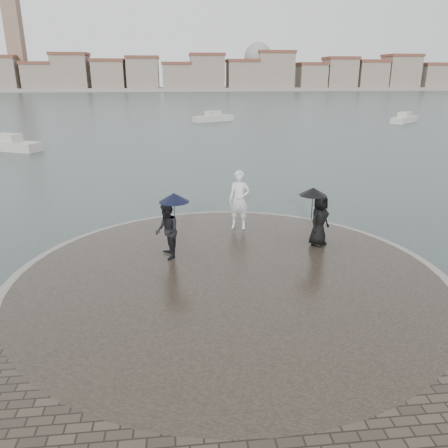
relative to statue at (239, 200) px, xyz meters
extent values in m
plane|color=#2B3835|center=(-0.86, -7.47, -1.44)|extent=(400.00, 400.00, 0.00)
cylinder|color=gray|center=(-0.86, -3.97, -1.28)|extent=(12.50, 12.50, 0.32)
cylinder|color=#2D261E|center=(-0.86, -3.97, -1.26)|extent=(11.90, 11.90, 0.36)
imported|color=silver|center=(0.00, 0.00, 0.00)|extent=(0.91, 0.74, 2.15)
imported|color=black|center=(-2.60, -2.51, -0.20)|extent=(0.81, 0.96, 1.75)
cylinder|color=black|center=(-2.35, -2.41, 0.27)|extent=(0.02, 0.02, 0.90)
cone|color=black|center=(-2.35, -2.41, 0.82)|extent=(0.95, 0.95, 0.28)
imported|color=black|center=(2.39, -1.97, -0.21)|extent=(1.00, 0.96, 1.73)
cylinder|color=black|center=(2.14, -1.87, 0.22)|extent=(0.02, 0.02, 0.90)
cone|color=black|center=(2.14, -1.87, 0.74)|extent=(0.93, 0.93, 0.26)
cube|color=gray|center=(-0.86, 155.53, -0.84)|extent=(260.00, 20.00, 1.20)
cube|color=gray|center=(-60.86, 152.53, 4.06)|extent=(11.00, 10.00, 11.00)
cube|color=brown|center=(-60.86, 152.53, 10.06)|extent=(11.60, 10.60, 1.00)
cube|color=gray|center=(-48.86, 152.53, 3.06)|extent=(10.00, 10.00, 9.00)
cube|color=brown|center=(-48.86, 152.53, 8.06)|extent=(10.60, 10.60, 1.00)
cube|color=gray|center=(-37.86, 152.53, 4.56)|extent=(12.00, 10.00, 12.00)
cube|color=brown|center=(-37.86, 152.53, 11.06)|extent=(12.60, 10.60, 1.00)
cube|color=gray|center=(-24.86, 152.53, 3.56)|extent=(11.00, 10.00, 10.00)
cube|color=brown|center=(-24.86, 152.53, 9.06)|extent=(11.60, 10.60, 1.00)
cube|color=gray|center=(-12.86, 152.53, 4.06)|extent=(11.00, 10.00, 11.00)
cube|color=brown|center=(-12.86, 152.53, 10.06)|extent=(11.60, 10.60, 1.00)
cube|color=gray|center=(-0.86, 152.53, 3.06)|extent=(10.00, 10.00, 9.00)
cube|color=brown|center=(-0.86, 152.53, 8.06)|extent=(10.60, 10.60, 1.00)
cube|color=gray|center=(10.14, 152.53, 4.56)|extent=(12.00, 10.00, 12.00)
cube|color=brown|center=(10.14, 152.53, 11.06)|extent=(12.60, 10.60, 1.00)
cube|color=gray|center=(23.14, 152.53, 3.56)|extent=(11.00, 10.00, 10.00)
cube|color=brown|center=(23.14, 152.53, 9.06)|extent=(11.60, 10.60, 1.00)
cube|color=gray|center=(35.14, 152.53, 5.06)|extent=(13.00, 10.00, 13.00)
cube|color=brown|center=(35.14, 152.53, 12.06)|extent=(13.60, 10.60, 1.00)
cube|color=gray|center=(49.14, 152.53, 3.06)|extent=(10.00, 10.00, 9.00)
cube|color=brown|center=(49.14, 152.53, 8.06)|extent=(10.60, 10.60, 1.00)
cube|color=gray|center=(60.14, 152.53, 4.06)|extent=(11.00, 10.00, 11.00)
cube|color=brown|center=(60.14, 152.53, 10.06)|extent=(11.60, 10.60, 1.00)
cube|color=gray|center=(72.14, 152.53, 3.56)|extent=(11.00, 10.00, 10.00)
cube|color=brown|center=(72.14, 152.53, 9.06)|extent=(11.60, 10.60, 1.00)
cube|color=gray|center=(84.14, 152.53, 4.56)|extent=(12.00, 10.00, 12.00)
cube|color=brown|center=(84.14, 152.53, 11.06)|extent=(12.60, 10.60, 1.00)
cube|color=gray|center=(97.14, 152.53, 3.06)|extent=(10.00, 10.00, 9.00)
cube|color=brown|center=(97.14, 152.53, 8.06)|extent=(10.60, 10.60, 1.00)
cube|color=#846654|center=(-55.86, 154.53, 14.56)|extent=(5.00, 5.00, 32.00)
sphere|color=gray|center=(29.14, 154.53, 10.56)|extent=(10.00, 10.00, 10.00)
cube|color=#B8B4A6|center=(26.67, 38.43, -1.19)|extent=(5.09, 4.94, 0.90)
cube|color=#B8B4A6|center=(26.67, 38.43, -0.59)|extent=(2.28, 2.25, 0.90)
cube|color=#B8B4A6|center=(2.77, 42.55, -1.19)|extent=(5.55, 4.16, 0.90)
cube|color=#B8B4A6|center=(2.77, 42.55, -0.59)|extent=(2.33, 2.05, 0.90)
cube|color=#B8B4A6|center=(-15.54, 21.59, -1.19)|extent=(5.64, 3.87, 0.90)
cube|color=#B8B4A6|center=(-15.54, 21.59, -0.59)|extent=(2.32, 1.96, 0.90)
camera|label=1|loc=(-2.25, -15.19, 4.34)|focal=35.00mm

